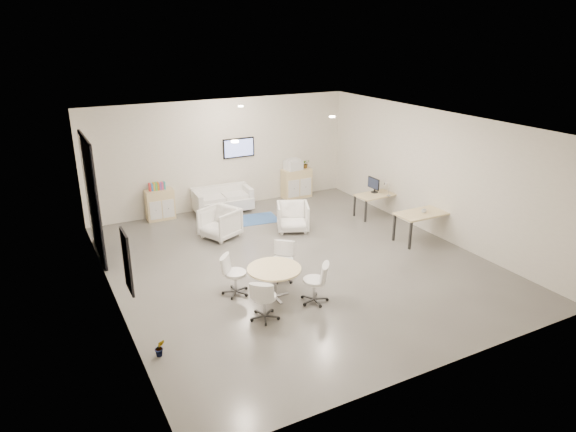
# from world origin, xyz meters

# --- Properties ---
(room_shell) EXTENTS (9.60, 10.60, 4.80)m
(room_shell) POSITION_xyz_m (0.00, 0.00, 1.60)
(room_shell) COLOR #575550
(room_shell) RESTS_ON ground
(glass_door) EXTENTS (0.09, 1.90, 2.85)m
(glass_door) POSITION_xyz_m (-3.95, 2.51, 1.50)
(glass_door) COLOR black
(glass_door) RESTS_ON room_shell
(artwork) EXTENTS (0.05, 0.54, 1.04)m
(artwork) POSITION_xyz_m (-3.97, -1.60, 1.55)
(artwork) COLOR black
(artwork) RESTS_ON room_shell
(wall_tv) EXTENTS (0.98, 0.06, 0.58)m
(wall_tv) POSITION_xyz_m (0.50, 4.46, 1.75)
(wall_tv) COLOR black
(wall_tv) RESTS_ON room_shell
(ceiling_spots) EXTENTS (3.14, 4.14, 0.03)m
(ceiling_spots) POSITION_xyz_m (-0.20, 0.83, 3.18)
(ceiling_spots) COLOR #FFEAC6
(ceiling_spots) RESTS_ON room_shell
(sideboard_left) EXTENTS (0.77, 0.40, 0.86)m
(sideboard_left) POSITION_xyz_m (-2.00, 4.27, 0.43)
(sideboard_left) COLOR #DDC485
(sideboard_left) RESTS_ON room_shell
(sideboard_right) EXTENTS (0.92, 0.44, 0.92)m
(sideboard_right) POSITION_xyz_m (2.34, 4.25, 0.46)
(sideboard_right) COLOR #DDC485
(sideboard_right) RESTS_ON room_shell
(books) EXTENTS (0.45, 0.14, 0.22)m
(books) POSITION_xyz_m (-2.04, 4.28, 0.97)
(books) COLOR red
(books) RESTS_ON sideboard_left
(printer) EXTENTS (0.54, 0.46, 0.35)m
(printer) POSITION_xyz_m (2.23, 4.26, 1.08)
(printer) COLOR white
(printer) RESTS_ON sideboard_right
(loveseat) EXTENTS (1.72, 0.93, 0.63)m
(loveseat) POSITION_xyz_m (-0.23, 4.08, 0.34)
(loveseat) COLOR silver
(loveseat) RESTS_ON room_shell
(blue_rug) EXTENTS (1.42, 1.03, 0.01)m
(blue_rug) POSITION_xyz_m (0.30, 3.01, 0.01)
(blue_rug) COLOR #2F5390
(blue_rug) RESTS_ON room_shell
(armchair_left) EXTENTS (1.06, 1.09, 0.86)m
(armchair_left) POSITION_xyz_m (-1.00, 2.23, 0.43)
(armchair_left) COLOR silver
(armchair_left) RESTS_ON room_shell
(armchair_right) EXTENTS (1.04, 1.01, 0.83)m
(armchair_right) POSITION_xyz_m (0.88, 1.78, 0.41)
(armchair_right) COLOR silver
(armchair_right) RESTS_ON room_shell
(desk_rear) EXTENTS (1.29, 0.70, 0.66)m
(desk_rear) POSITION_xyz_m (3.55, 1.66, 0.59)
(desk_rear) COLOR #DDC485
(desk_rear) RESTS_ON room_shell
(desk_front) EXTENTS (1.43, 0.72, 0.75)m
(desk_front) POSITION_xyz_m (3.48, -0.33, 0.67)
(desk_front) COLOR #DDC485
(desk_front) RESTS_ON room_shell
(monitor) EXTENTS (0.20, 0.50, 0.44)m
(monitor) POSITION_xyz_m (3.51, 1.81, 0.89)
(monitor) COLOR black
(monitor) RESTS_ON desk_rear
(round_table) EXTENTS (1.07, 1.07, 0.65)m
(round_table) POSITION_xyz_m (-1.17, -1.25, 0.57)
(round_table) COLOR #DDC485
(round_table) RESTS_ON room_shell
(meeting_chairs) EXTENTS (2.06, 2.06, 0.82)m
(meeting_chairs) POSITION_xyz_m (-1.17, -1.25, 0.41)
(meeting_chairs) COLOR white
(meeting_chairs) RESTS_ON room_shell
(plant_cabinet) EXTENTS (0.32, 0.34, 0.22)m
(plant_cabinet) POSITION_xyz_m (2.67, 4.25, 1.03)
(plant_cabinet) COLOR #3F7F3F
(plant_cabinet) RESTS_ON sideboard_right
(plant_floor) EXTENTS (0.21, 0.33, 0.14)m
(plant_floor) POSITION_xyz_m (-3.70, -2.12, 0.07)
(plant_floor) COLOR #3F7F3F
(plant_floor) RESTS_ON room_shell
(cup) EXTENTS (0.15, 0.14, 0.12)m
(cup) POSITION_xyz_m (3.44, -0.37, 0.81)
(cup) COLOR white
(cup) RESTS_ON desk_front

